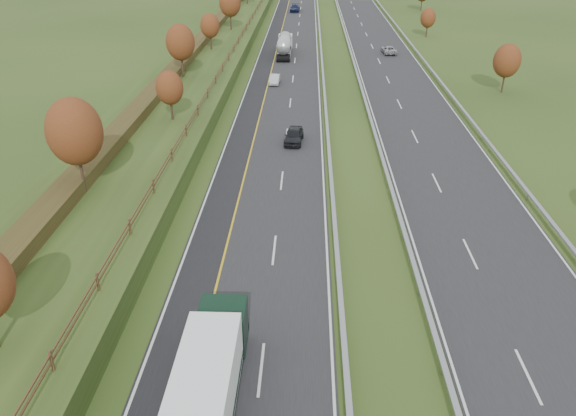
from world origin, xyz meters
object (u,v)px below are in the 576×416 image
road_tanker (284,44)px  car_small_far (295,8)px  car_oncoming (389,50)px  car_dark_near (294,135)px  car_silver_mid (275,79)px

road_tanker → car_small_far: size_ratio=2.01×
car_small_far → car_oncoming: 51.43m
road_tanker → car_oncoming: road_tanker is taller
road_tanker → car_dark_near: bearing=-86.3°
car_silver_mid → road_tanker: bearing=90.2°
car_dark_near → car_oncoming: car_dark_near is taller
car_dark_near → car_oncoming: 46.82m
car_oncoming → car_dark_near: bearing=67.1°
road_tanker → car_dark_near: size_ratio=2.47×
car_small_far → car_oncoming: car_small_far is taller
car_silver_mid → car_small_far: 68.88m
car_silver_mid → car_dark_near: bearing=-79.8°
car_small_far → car_oncoming: (17.65, -48.30, -0.15)m
car_silver_mid → car_small_far: (1.17, 68.87, 0.17)m
car_small_far → car_silver_mid: bearing=-88.3°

